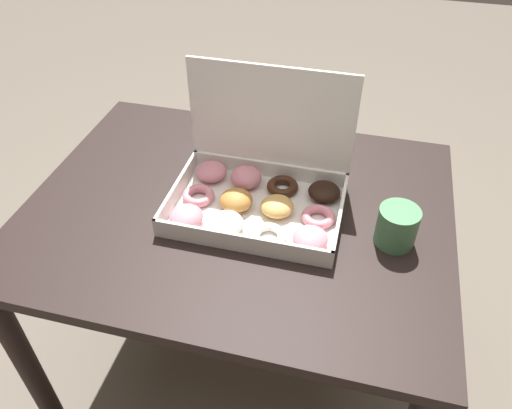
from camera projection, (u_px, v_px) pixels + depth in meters
The scene contains 4 objects.
ground_plane at pixel (243, 364), 1.73m from camera, with size 8.00×8.00×0.00m, color #6B6054.
dining_table at pixel (239, 236), 1.32m from camera, with size 1.05×0.82×0.73m.
donut_box at pixel (257, 188), 1.22m from camera, with size 0.42×0.30×0.32m.
coffee_mug at pixel (397, 226), 1.13m from camera, with size 0.09×0.09×0.09m.
Camera 1 is at (0.28, -0.91, 1.55)m, focal length 35.00 mm.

